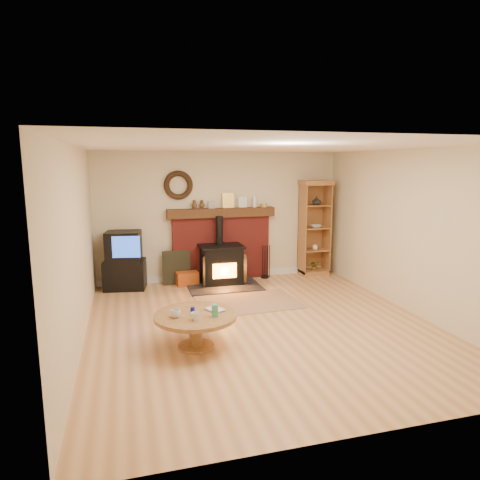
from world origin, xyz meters
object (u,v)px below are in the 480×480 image
object	(u,v)px
wood_stove	(222,265)
coffee_table	(196,320)
curio_cabinet	(314,228)
tv_unit	(124,261)

from	to	relation	value
wood_stove	coffee_table	size ratio (longest dim) A/B	1.30
curio_cabinet	coffee_table	xyz separation A→B (m)	(-3.08, -3.09, -0.64)
curio_cabinet	coffee_table	world-z (taller)	curio_cabinet
tv_unit	coffee_table	world-z (taller)	tv_unit
curio_cabinet	wood_stove	bearing A→B (deg)	-172.42
tv_unit	coffee_table	bearing A→B (deg)	-73.89
curio_cabinet	coffee_table	bearing A→B (deg)	-134.85
wood_stove	curio_cabinet	world-z (taller)	curio_cabinet
wood_stove	coffee_table	world-z (taller)	wood_stove
tv_unit	curio_cabinet	distance (m)	3.98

